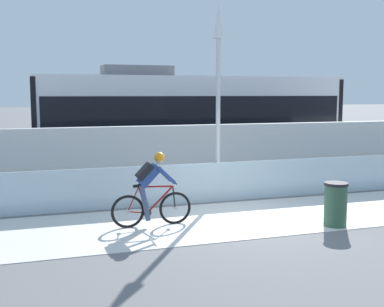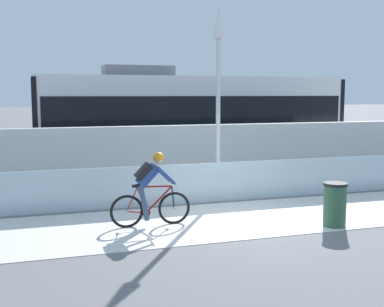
{
  "view_description": "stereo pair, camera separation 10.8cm",
  "coord_description": "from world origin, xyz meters",
  "px_view_note": "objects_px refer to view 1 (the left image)",
  "views": [
    {
      "loc": [
        -4.38,
        -10.15,
        2.86
      ],
      "look_at": [
        -0.28,
        2.35,
        1.25
      ],
      "focal_mm": 46.05,
      "sensor_mm": 36.0,
      "label": 1
    },
    {
      "loc": [
        -4.28,
        -10.18,
        2.86
      ],
      "look_at": [
        -0.28,
        2.35,
        1.25
      ],
      "focal_mm": 46.05,
      "sensor_mm": 36.0,
      "label": 2
    }
  ],
  "objects_px": {
    "lamp_post_antenna": "(218,77)",
    "tram": "(191,120)",
    "cyclist_on_bike": "(151,190)",
    "trash_bin": "(336,204)"
  },
  "relations": [
    {
      "from": "lamp_post_antenna",
      "to": "tram",
      "type": "bearing_deg",
      "value": 80.77
    },
    {
      "from": "cyclist_on_bike",
      "to": "trash_bin",
      "type": "bearing_deg",
      "value": -18.31
    },
    {
      "from": "trash_bin",
      "to": "lamp_post_antenna",
      "type": "bearing_deg",
      "value": 112.53
    },
    {
      "from": "tram",
      "to": "trash_bin",
      "type": "xyz_separation_m",
      "value": [
        0.65,
        -8.1,
        -1.41
      ]
    },
    {
      "from": "tram",
      "to": "lamp_post_antenna",
      "type": "height_order",
      "value": "lamp_post_antenna"
    },
    {
      "from": "cyclist_on_bike",
      "to": "trash_bin",
      "type": "xyz_separation_m",
      "value": [
        3.77,
        -1.25,
        -0.32
      ]
    },
    {
      "from": "cyclist_on_bike",
      "to": "lamp_post_antenna",
      "type": "height_order",
      "value": "lamp_post_antenna"
    },
    {
      "from": "cyclist_on_bike",
      "to": "trash_bin",
      "type": "relative_size",
      "value": 1.84
    },
    {
      "from": "tram",
      "to": "lamp_post_antenna",
      "type": "relative_size",
      "value": 2.13
    },
    {
      "from": "tram",
      "to": "trash_bin",
      "type": "height_order",
      "value": "tram"
    }
  ]
}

